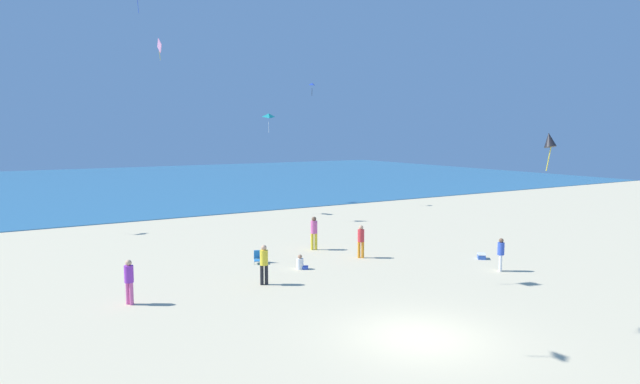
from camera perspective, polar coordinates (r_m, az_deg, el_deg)
ground_plane at (r=25.51m, az=-4.94°, el=-7.80°), size 120.00×120.00×0.00m
ocean_water at (r=69.92m, az=-22.16°, el=0.72°), size 120.00×60.00×0.05m
beach_chair_mid_beach at (r=26.40m, az=-6.21°, el=-6.69°), size 0.75×0.78×0.62m
cooler_box at (r=28.27m, az=16.30°, el=-6.37°), size 0.63×0.65×0.25m
person_0 at (r=21.12m, az=-19.07°, el=-8.44°), size 0.45×0.45×1.64m
person_1 at (r=25.16m, az=-1.99°, el=-7.39°), size 0.60×0.51×0.67m
person_2 at (r=29.02m, az=-0.62°, el=-4.01°), size 0.48×0.48×1.76m
person_3 at (r=27.25m, az=4.24°, el=-4.86°), size 0.46×0.46×1.62m
person_4 at (r=25.91m, az=18.13°, el=-5.92°), size 0.42×0.42×1.49m
person_6 at (r=22.60m, az=-5.79°, el=-7.17°), size 0.43×0.43×1.64m
kite_pink at (r=43.60m, az=-16.21°, el=14.25°), size 0.16×1.09×1.59m
kite_teal at (r=48.16m, az=-5.31°, el=7.87°), size 0.97×0.83×1.72m
kite_blue at (r=46.44m, az=-0.83°, el=11.05°), size 0.58×0.46×1.06m
kite_black at (r=18.96m, az=22.56°, el=4.97°), size 0.41×0.49×1.25m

